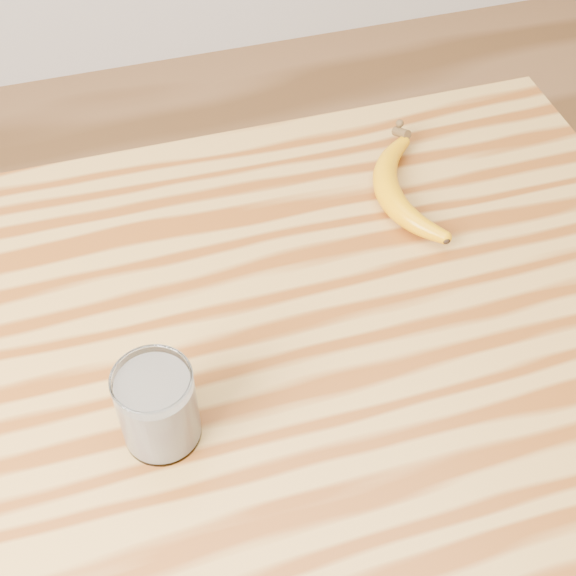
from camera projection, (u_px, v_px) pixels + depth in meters
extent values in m
cube|color=#A97D3B|center=(250.00, 342.00, 1.03)|extent=(1.20, 0.80, 0.04)
cylinder|color=brown|center=(465.00, 287.00, 1.68)|extent=(0.06, 0.06, 0.86)
cylinder|color=white|center=(157.00, 406.00, 0.88)|extent=(0.09, 0.09, 0.11)
torus|color=white|center=(151.00, 379.00, 0.84)|extent=(0.09, 0.09, 0.00)
cylinder|color=beige|center=(158.00, 410.00, 0.88)|extent=(0.08, 0.08, 0.09)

